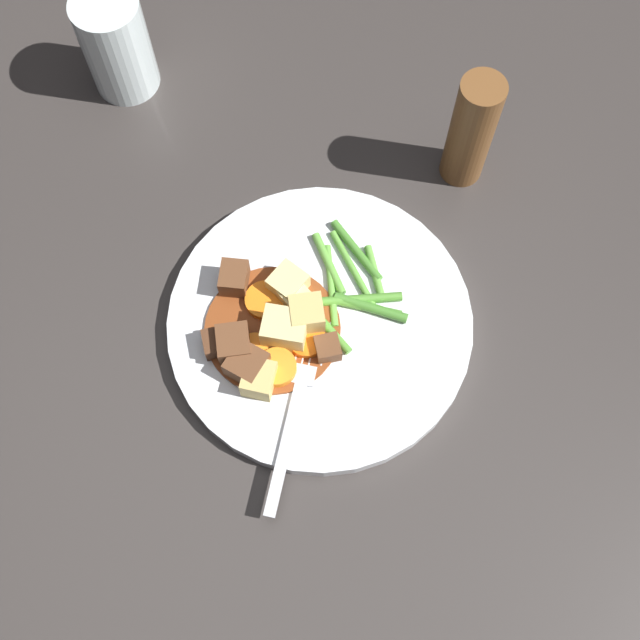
# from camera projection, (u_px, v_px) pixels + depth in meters

# --- Properties ---
(ground_plane) EXTENTS (3.00, 3.00, 0.00)m
(ground_plane) POSITION_uv_depth(u_px,v_px,m) (320.00, 326.00, 0.74)
(ground_plane) COLOR #383330
(dinner_plate) EXTENTS (0.27, 0.27, 0.02)m
(dinner_plate) POSITION_uv_depth(u_px,v_px,m) (320.00, 323.00, 0.73)
(dinner_plate) COLOR white
(dinner_plate) RESTS_ON ground_plane
(stew_sauce) EXTENTS (0.12, 0.12, 0.00)m
(stew_sauce) POSITION_uv_depth(u_px,v_px,m) (272.00, 328.00, 0.72)
(stew_sauce) COLOR brown
(stew_sauce) RESTS_ON dinner_plate
(carrot_slice_0) EXTENTS (0.05, 0.05, 0.01)m
(carrot_slice_0) POSITION_uv_depth(u_px,v_px,m) (306.00, 340.00, 0.71)
(carrot_slice_0) COLOR orange
(carrot_slice_0) RESTS_ON dinner_plate
(carrot_slice_1) EXTENTS (0.05, 0.05, 0.01)m
(carrot_slice_1) POSITION_uv_depth(u_px,v_px,m) (277.00, 368.00, 0.70)
(carrot_slice_1) COLOR orange
(carrot_slice_1) RESTS_ON dinner_plate
(carrot_slice_2) EXTENTS (0.03, 0.03, 0.01)m
(carrot_slice_2) POSITION_uv_depth(u_px,v_px,m) (255.00, 347.00, 0.71)
(carrot_slice_2) COLOR orange
(carrot_slice_2) RESTS_ON dinner_plate
(carrot_slice_3) EXTENTS (0.05, 0.05, 0.01)m
(carrot_slice_3) POSITION_uv_depth(u_px,v_px,m) (265.00, 301.00, 0.73)
(carrot_slice_3) COLOR orange
(carrot_slice_3) RESTS_ON dinner_plate
(potato_chunk_0) EXTENTS (0.03, 0.03, 0.02)m
(potato_chunk_0) POSITION_uv_depth(u_px,v_px,m) (296.00, 298.00, 0.72)
(potato_chunk_0) COLOR #EAD68C
(potato_chunk_0) RESTS_ON dinner_plate
(potato_chunk_1) EXTENTS (0.03, 0.03, 0.03)m
(potato_chunk_1) POSITION_uv_depth(u_px,v_px,m) (307.00, 315.00, 0.71)
(potato_chunk_1) COLOR #DBBC6B
(potato_chunk_1) RESTS_ON dinner_plate
(potato_chunk_2) EXTENTS (0.04, 0.04, 0.02)m
(potato_chunk_2) POSITION_uv_depth(u_px,v_px,m) (288.00, 284.00, 0.72)
(potato_chunk_2) COLOR #EAD68C
(potato_chunk_2) RESTS_ON dinner_plate
(potato_chunk_3) EXTENTS (0.05, 0.04, 0.03)m
(potato_chunk_3) POSITION_uv_depth(u_px,v_px,m) (285.00, 330.00, 0.70)
(potato_chunk_3) COLOR #EAD68C
(potato_chunk_3) RESTS_ON dinner_plate
(potato_chunk_4) EXTENTS (0.04, 0.04, 0.02)m
(potato_chunk_4) POSITION_uv_depth(u_px,v_px,m) (259.00, 379.00, 0.69)
(potato_chunk_4) COLOR #DBBC6B
(potato_chunk_4) RESTS_ON dinner_plate
(meat_chunk_0) EXTENTS (0.02, 0.02, 0.02)m
(meat_chunk_0) POSITION_uv_depth(u_px,v_px,m) (217.00, 343.00, 0.71)
(meat_chunk_0) COLOR #56331E
(meat_chunk_0) RESTS_ON dinner_plate
(meat_chunk_1) EXTENTS (0.03, 0.03, 0.03)m
(meat_chunk_1) POSITION_uv_depth(u_px,v_px,m) (234.00, 344.00, 0.70)
(meat_chunk_1) COLOR brown
(meat_chunk_1) RESTS_ON dinner_plate
(meat_chunk_2) EXTENTS (0.04, 0.04, 0.02)m
(meat_chunk_2) POSITION_uv_depth(u_px,v_px,m) (247.00, 364.00, 0.70)
(meat_chunk_2) COLOR brown
(meat_chunk_2) RESTS_ON dinner_plate
(meat_chunk_3) EXTENTS (0.03, 0.03, 0.03)m
(meat_chunk_3) POSITION_uv_depth(u_px,v_px,m) (234.00, 279.00, 0.73)
(meat_chunk_3) COLOR brown
(meat_chunk_3) RESTS_ON dinner_plate
(meat_chunk_4) EXTENTS (0.02, 0.02, 0.02)m
(meat_chunk_4) POSITION_uv_depth(u_px,v_px,m) (326.00, 349.00, 0.70)
(meat_chunk_4) COLOR brown
(meat_chunk_4) RESTS_ON dinner_plate
(green_bean_0) EXTENTS (0.06, 0.04, 0.01)m
(green_bean_0) POSITION_uv_depth(u_px,v_px,m) (370.00, 305.00, 0.72)
(green_bean_0) COLOR #4C8E33
(green_bean_0) RESTS_ON dinner_plate
(green_bean_1) EXTENTS (0.03, 0.07, 0.01)m
(green_bean_1) POSITION_uv_depth(u_px,v_px,m) (356.00, 251.00, 0.75)
(green_bean_1) COLOR #4C8E33
(green_bean_1) RESTS_ON dinner_plate
(green_bean_2) EXTENTS (0.01, 0.06, 0.01)m
(green_bean_2) POSITION_uv_depth(u_px,v_px,m) (375.00, 274.00, 0.74)
(green_bean_2) COLOR #66AD42
(green_bean_2) RESTS_ON dinner_plate
(green_bean_3) EXTENTS (0.03, 0.08, 0.01)m
(green_bean_3) POSITION_uv_depth(u_px,v_px,m) (353.00, 269.00, 0.74)
(green_bean_3) COLOR #66AD42
(green_bean_3) RESTS_ON dinner_plate
(green_bean_4) EXTENTS (0.05, 0.03, 0.01)m
(green_bean_4) POSITION_uv_depth(u_px,v_px,m) (370.00, 307.00, 0.72)
(green_bean_4) COLOR #599E38
(green_bean_4) RESTS_ON dinner_plate
(green_bean_5) EXTENTS (0.07, 0.02, 0.01)m
(green_bean_5) POSITION_uv_depth(u_px,v_px,m) (361.00, 299.00, 0.73)
(green_bean_5) COLOR #599E38
(green_bean_5) RESTS_ON dinner_plate
(green_bean_6) EXTENTS (0.02, 0.06, 0.01)m
(green_bean_6) POSITION_uv_depth(u_px,v_px,m) (329.00, 264.00, 0.74)
(green_bean_6) COLOR #66AD42
(green_bean_6) RESTS_ON dinner_plate
(green_bean_7) EXTENTS (0.04, 0.08, 0.01)m
(green_bean_7) POSITION_uv_depth(u_px,v_px,m) (320.00, 314.00, 0.72)
(green_bean_7) COLOR #599E38
(green_bean_7) RESTS_ON dinner_plate
(green_bean_8) EXTENTS (0.02, 0.08, 0.01)m
(green_bean_8) POSITION_uv_depth(u_px,v_px,m) (331.00, 285.00, 0.73)
(green_bean_8) COLOR #66AD42
(green_bean_8) RESTS_ON dinner_plate
(fork) EXTENTS (0.09, 0.17, 0.00)m
(fork) POSITION_uv_depth(u_px,v_px,m) (295.00, 408.00, 0.69)
(fork) COLOR silver
(fork) RESTS_ON dinner_plate
(water_glass) EXTENTS (0.07, 0.07, 0.11)m
(water_glass) POSITION_uv_depth(u_px,v_px,m) (116.00, 45.00, 0.79)
(water_glass) COLOR silver
(water_glass) RESTS_ON ground_plane
(pepper_mill) EXTENTS (0.04, 0.04, 0.13)m
(pepper_mill) POSITION_uv_depth(u_px,v_px,m) (471.00, 131.00, 0.74)
(pepper_mill) COLOR brown
(pepper_mill) RESTS_ON ground_plane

